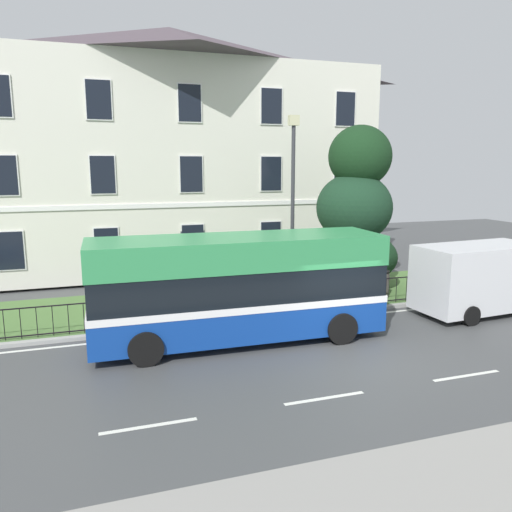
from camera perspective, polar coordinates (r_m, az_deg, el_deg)
name	(u,v)px	position (r m, az deg, el deg)	size (l,w,h in m)	color
ground_plane	(345,348)	(15.19, 10.14, -10.33)	(60.00, 56.00, 0.18)	#434546
georgian_townhouse	(173,147)	(27.88, -9.50, 12.20)	(19.41, 10.32, 12.18)	silver
iron_verge_railing	(231,304)	(17.15, -2.92, -5.50)	(19.49, 0.04, 0.97)	black
evergreen_tree	(355,217)	(21.36, 11.19, 4.35)	(3.78, 3.78, 6.79)	#423328
single_decker_bus	(239,287)	(15.05, -1.96, -3.55)	(8.84, 2.73, 3.22)	navy
white_panel_van	(484,278)	(19.79, 24.55, -2.30)	(5.77, 2.51, 2.50)	silver
street_lamp_post	(293,199)	(18.33, 4.21, 6.49)	(0.36, 0.24, 6.91)	#333338
litter_bin	(383,283)	(20.51, 14.33, -2.99)	(0.47, 0.47, 1.11)	#4C4742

